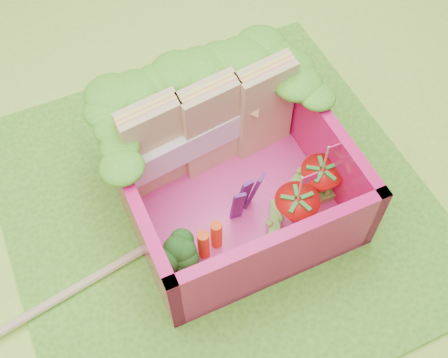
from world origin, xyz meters
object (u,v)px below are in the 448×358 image
at_px(bento_box, 231,174).
at_px(strawberry_left, 295,211).
at_px(strawberry_right, 320,182).
at_px(sandwich_stack, 211,126).
at_px(broccoli, 176,253).
at_px(chopsticks, 63,296).

bearing_deg(bento_box, strawberry_left, -53.48).
xyz_separation_m(bento_box, strawberry_right, (0.50, -0.23, -0.09)).
height_order(bento_box, sandwich_stack, sandwich_stack).
xyz_separation_m(bento_box, broccoli, (-0.49, -0.33, -0.04)).
bearing_deg(sandwich_stack, strawberry_left, -68.84).
bearing_deg(strawberry_right, sandwich_stack, 132.58).
bearing_deg(broccoli, sandwich_stack, 52.26).
distance_m(sandwich_stack, chopsticks, 1.33).
bearing_deg(bento_box, strawberry_right, -24.62).
relative_size(bento_box, broccoli, 3.90).
height_order(sandwich_stack, chopsticks, sandwich_stack).
distance_m(bento_box, strawberry_right, 0.56).
distance_m(strawberry_left, strawberry_right, 0.27).
bearing_deg(strawberry_left, broccoli, 178.46).
relative_size(sandwich_stack, broccoli, 3.72).
height_order(broccoli, strawberry_left, strawberry_left).
height_order(sandwich_stack, broccoli, sandwich_stack).
distance_m(broccoli, chopsticks, 0.71).
distance_m(broccoli, strawberry_right, 1.00).
height_order(bento_box, strawberry_right, same).
bearing_deg(chopsticks, sandwich_stack, 24.03).
xyz_separation_m(broccoli, chopsticks, (-0.67, 0.12, -0.21)).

